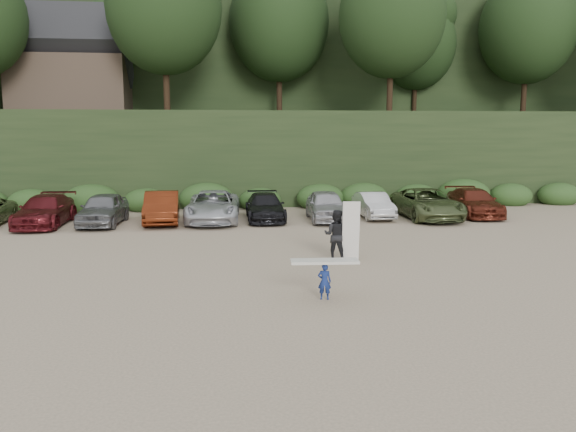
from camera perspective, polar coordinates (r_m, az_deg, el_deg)
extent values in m
plane|color=tan|center=(20.29, -2.77, -4.98)|extent=(120.00, 120.00, 0.00)
cube|color=black|center=(41.73, -4.91, 6.22)|extent=(80.00, 14.00, 6.00)
cube|color=black|center=(59.77, -5.55, 11.76)|extent=(90.00, 30.00, 16.00)
ellipsoid|color=black|center=(42.15, -5.06, 17.15)|extent=(66.00, 12.00, 10.00)
cube|color=#2B491E|center=(34.44, -5.37, 1.68)|extent=(46.20, 2.00, 1.20)
cube|color=brown|center=(45.07, -20.89, 12.24)|extent=(8.00, 6.00, 4.00)
imported|color=#591419|center=(30.95, -23.45, 0.51)|extent=(2.19, 5.30, 1.53)
imported|color=slate|center=(30.16, -18.26, 0.69)|extent=(2.16, 4.87, 1.63)
imported|color=#63230E|center=(30.02, -12.69, 0.88)|extent=(2.01, 5.02, 1.62)
imported|color=silver|center=(29.93, -7.63, 0.98)|extent=(2.94, 5.93, 1.62)
imported|color=black|center=(30.18, -2.35, 0.93)|extent=(2.00, 4.90, 1.42)
imported|color=#B3B2B7|center=(30.10, 3.90, 1.08)|extent=(2.10, 4.82, 1.62)
imported|color=silver|center=(31.33, 8.65, 1.09)|extent=(1.56, 4.24, 1.39)
imported|color=#56653A|center=(31.64, 13.93, 1.23)|extent=(2.76, 5.88, 1.62)
imported|color=maroon|center=(33.40, 18.37, 1.32)|extent=(2.52, 5.35, 1.51)
imported|color=navy|center=(16.15, 3.73, -6.65)|extent=(0.43, 0.33, 1.06)
cube|color=beige|center=(16.01, 3.75, -4.61)|extent=(1.96, 0.66, 0.08)
imported|color=black|center=(20.90, 4.90, -1.94)|extent=(1.14, 1.05, 1.90)
cube|color=silver|center=(20.74, 6.40, -1.56)|extent=(0.66, 0.38, 2.24)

